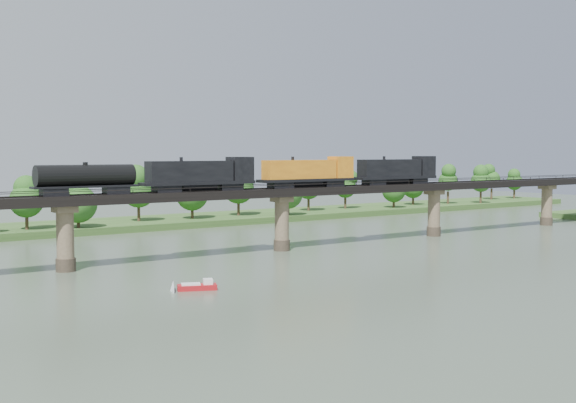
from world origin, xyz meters
TOP-DOWN VIEW (x-y plane):
  - ground at (0.00, 0.00)m, footprint 400.00×400.00m
  - far_bank at (0.00, 85.00)m, footprint 300.00×24.00m
  - bridge at (0.00, 30.00)m, footprint 236.00×30.00m
  - bridge_superstructure at (0.00, 30.00)m, footprint 220.00×4.90m
  - far_treeline at (-8.21, 80.52)m, footprint 289.06×17.54m
  - freight_train at (-1.70, 30.00)m, footprint 83.71×3.26m
  - motorboat at (-30.73, 5.20)m, footprint 5.43×3.71m

SIDE VIEW (x-z plane):
  - ground at x=0.00m, z-range 0.00..0.00m
  - motorboat at x=-30.73m, z-range -0.23..1.21m
  - far_bank at x=0.00m, z-range 0.00..1.60m
  - bridge at x=0.00m, z-range -0.29..11.21m
  - far_treeline at x=-8.21m, z-range 2.03..15.63m
  - bridge_superstructure at x=0.00m, z-range 11.42..12.17m
  - freight_train at x=-1.70m, z-range 11.37..17.13m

